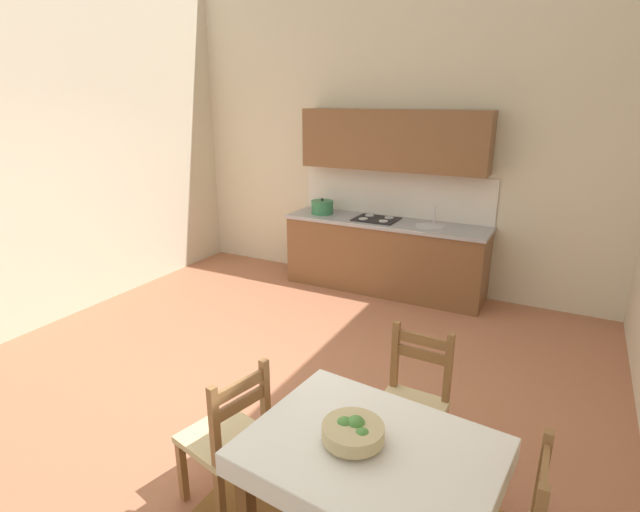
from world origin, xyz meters
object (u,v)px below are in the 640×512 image
object	(u,v)px
dining_chair_tv_side	(228,438)
fruit_bowl	(353,432)
kitchen_cabinetry	(386,224)
dining_table	(370,471)
dining_chair_kitchen_side	(412,405)

from	to	relation	value
dining_chair_tv_side	fruit_bowl	distance (m)	0.89
kitchen_cabinetry	dining_table	distance (m)	3.96
dining_chair_kitchen_side	dining_chair_tv_side	bearing A→B (deg)	-136.16
dining_table	fruit_bowl	world-z (taller)	fruit_bowl
dining_chair_kitchen_side	dining_table	bearing A→B (deg)	-86.53
kitchen_cabinetry	dining_chair_tv_side	world-z (taller)	kitchen_cabinetry
dining_table	fruit_bowl	distance (m)	0.22
dining_chair_tv_side	dining_table	bearing A→B (deg)	-2.11
kitchen_cabinetry	dining_chair_tv_side	bearing A→B (deg)	-83.64
kitchen_cabinetry	dining_chair_kitchen_side	size ratio (longest dim) A/B	2.67
fruit_bowl	dining_chair_tv_side	bearing A→B (deg)	176.47
kitchen_cabinetry	fruit_bowl	world-z (taller)	kitchen_cabinetry
dining_chair_kitchen_side	dining_chair_tv_side	xyz separation A→B (m)	(-0.85, -0.81, 0.00)
fruit_bowl	kitchen_cabinetry	bearing A→B (deg)	108.10
dining_table	dining_chair_tv_side	distance (m)	0.92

